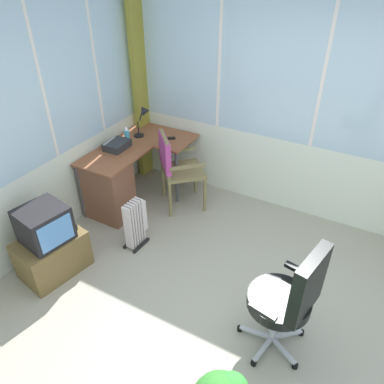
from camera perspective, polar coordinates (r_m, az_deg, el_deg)
ground at (r=3.57m, az=7.04°, el=-19.87°), size 4.89×5.68×0.06m
north_window_panel at (r=3.91m, az=-25.58°, el=8.68°), size 3.89×0.07×2.75m
east_window_panel at (r=4.30m, az=18.83°, el=12.32°), size 0.07×4.68×2.75m
curtain_corner at (r=5.05m, az=-7.95°, el=16.27°), size 0.27×0.07×2.65m
desk at (r=4.58m, az=-12.15°, el=1.23°), size 1.41×0.92×0.75m
desk_lamp at (r=4.83m, az=-7.38°, el=11.45°), size 0.24×0.20×0.39m
tv_remote at (r=4.78m, az=-3.49°, el=8.27°), size 0.12×0.15×0.02m
spray_bottle at (r=4.74m, az=-10.00°, el=8.77°), size 0.06×0.06×0.22m
paper_tray at (r=4.62m, az=-11.49°, el=7.10°), size 0.30×0.24×0.09m
wooden_armchair at (r=4.50m, az=-2.98°, el=4.60°), size 0.68×0.68×0.99m
office_chair at (r=2.98m, az=14.96°, el=-15.24°), size 0.62×0.57×1.10m
tv_on_stand at (r=3.97m, az=-21.02°, el=-7.57°), size 0.71×0.55×0.78m
space_heater at (r=4.11m, az=-8.64°, el=-4.70°), size 0.31×0.18×0.58m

